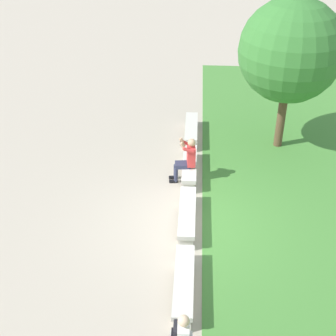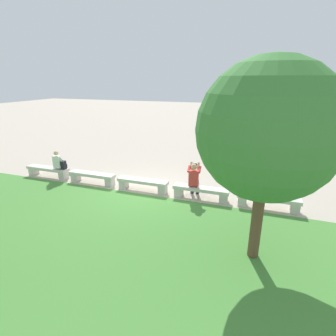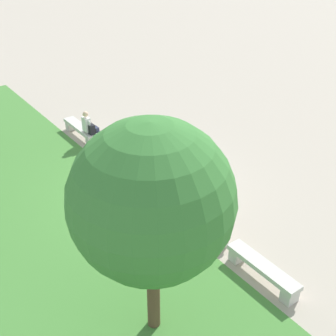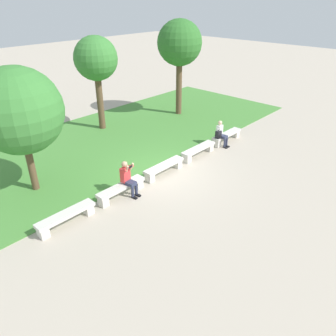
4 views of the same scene
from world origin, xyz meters
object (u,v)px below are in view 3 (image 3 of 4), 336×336
bench_near (199,221)px  tree_right_background (151,201)px  bench_end (81,130)px  bench_far (112,154)px  backpack (91,129)px  person_photographer (196,201)px  bench_mid (151,184)px  bench_main (263,269)px  person_distant (89,126)px

bench_near → tree_right_background: (-1.91, 2.78, 2.80)m
tree_right_background → bench_end: bearing=-17.6°
bench_far → backpack: 1.52m
person_photographer → backpack: (5.78, 0.03, -0.11)m
bench_far → person_photographer: bearing=-179.0°
bench_end → tree_right_background: tree_right_background is taller
bench_near → person_photographer: person_photographer is taller
bench_far → bench_mid: bearing=180.0°
bench_main → bench_end: (9.15, 0.00, 0.00)m
person_photographer → bench_far: bearing=1.0°
bench_mid → bench_end: 4.58m
bench_far → tree_right_background: 7.59m
bench_near → backpack: 6.07m
bench_mid → bench_end: same height
bench_main → bench_far: same height
bench_main → bench_far: (6.87, 0.00, 0.00)m
bench_end → bench_near: bearing=180.0°
bench_main → bench_mid: (4.58, 0.00, 0.00)m
person_photographer → tree_right_background: tree_right_background is taller
bench_near → backpack: backpack is taller
backpack → tree_right_background: bearing=160.5°
bench_near → backpack: bearing=-0.4°
bench_main → bench_far: 6.87m
bench_far → bench_end: (2.29, 0.00, 0.00)m
bench_main → bench_mid: 4.58m
bench_mid → bench_far: same height
tree_right_background → person_distant: bearing=-19.2°
bench_near → person_photographer: 0.52m
bench_main → bench_near: same height
bench_far → bench_main: bearing=180.0°
bench_far → bench_end: 2.29m
person_distant → tree_right_background: tree_right_background is taller
bench_main → person_distant: bearing=-0.4°
bench_far → backpack: size_ratio=4.70×
bench_end → person_distant: size_ratio=1.60×
backpack → bench_mid: bearing=179.4°
bench_end → bench_mid: bearing=180.0°
person_distant → bench_main: bearing=179.6°
bench_far → bench_end: bearing=0.0°
bench_near → tree_right_background: 4.38m
person_photographer → bench_near: bearing=164.7°
backpack → bench_end: bearing=3.0°
bench_mid → bench_near: bearing=180.0°
bench_end → person_photographer: person_photographer is taller
bench_end → tree_right_background: bearing=162.4°
person_distant → tree_right_background: 8.98m
bench_main → bench_near: 2.29m
bench_main → person_photographer: (2.57, -0.08, 0.43)m
bench_far → backpack: (1.48, -0.04, 0.32)m
person_distant → backpack: person_distant is taller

